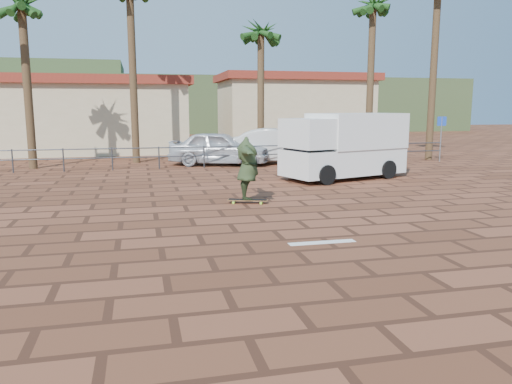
% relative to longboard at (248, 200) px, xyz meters
% --- Properties ---
extents(ground, '(120.00, 120.00, 0.00)m').
position_rel_longboard_xyz_m(ground, '(-0.12, -3.24, -0.09)').
color(ground, brown).
rests_on(ground, ground).
extents(paint_stripe, '(1.40, 0.22, 0.01)m').
position_rel_longboard_xyz_m(paint_stripe, '(0.58, -4.44, -0.09)').
color(paint_stripe, white).
rests_on(paint_stripe, ground).
extents(guardrail, '(24.06, 0.06, 1.00)m').
position_rel_longboard_xyz_m(guardrail, '(-0.12, 8.76, 0.59)').
color(guardrail, '#47494F').
rests_on(guardrail, ground).
extents(palm_far_left, '(2.40, 2.40, 8.25)m').
position_rel_longboard_xyz_m(palm_far_left, '(-7.62, 10.26, 6.74)').
color(palm_far_left, brown).
rests_on(palm_far_left, ground).
extents(palm_center, '(2.40, 2.40, 7.75)m').
position_rel_longboard_xyz_m(palm_center, '(3.38, 12.26, 6.27)').
color(palm_center, brown).
rests_on(palm_center, ground).
extents(palm_right, '(2.40, 2.40, 9.05)m').
position_rel_longboard_xyz_m(palm_right, '(8.88, 10.76, 7.49)').
color(palm_right, brown).
rests_on(palm_right, ground).
extents(building_west, '(12.60, 7.60, 4.50)m').
position_rel_longboard_xyz_m(building_west, '(-6.12, 18.76, 2.19)').
color(building_west, beige).
rests_on(building_west, ground).
extents(building_east, '(10.60, 6.60, 5.00)m').
position_rel_longboard_xyz_m(building_east, '(7.88, 20.76, 2.44)').
color(building_east, beige).
rests_on(building_east, ground).
extents(hill_front, '(70.00, 18.00, 6.00)m').
position_rel_longboard_xyz_m(hill_front, '(-0.12, 46.76, 2.91)').
color(hill_front, '#384C28').
rests_on(hill_front, ground).
extents(longboard, '(1.16, 0.63, 0.11)m').
position_rel_longboard_xyz_m(longboard, '(0.00, 0.00, 0.00)').
color(longboard, olive).
rests_on(longboard, ground).
extents(skateboarder, '(0.70, 2.23, 1.79)m').
position_rel_longboard_xyz_m(skateboarder, '(-0.00, -0.00, 0.92)').
color(skateboarder, '#2E3E21').
rests_on(skateboarder, longboard).
extents(campervan, '(5.18, 3.38, 2.49)m').
position_rel_longboard_xyz_m(campervan, '(4.72, 4.17, 1.22)').
color(campervan, white).
rests_on(campervan, ground).
extents(car_silver, '(5.09, 3.36, 1.61)m').
position_rel_longboard_xyz_m(car_silver, '(0.75, 9.76, 0.71)').
color(car_silver, silver).
rests_on(car_silver, ground).
extents(car_white, '(5.42, 3.02, 1.69)m').
position_rel_longboard_xyz_m(car_white, '(3.66, 9.76, 0.75)').
color(car_white, silver).
rests_on(car_white, ground).
extents(street_sign, '(0.46, 0.11, 2.26)m').
position_rel_longboard_xyz_m(street_sign, '(11.88, 8.76, 1.49)').
color(street_sign, gray).
rests_on(street_sign, ground).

